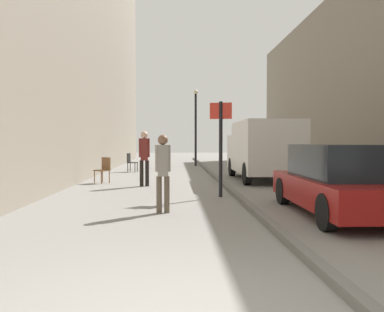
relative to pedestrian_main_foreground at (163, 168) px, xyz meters
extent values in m
plane|color=gray|center=(0.35, 6.80, -0.96)|extent=(80.00, 80.00, 0.00)
cube|color=#615F5B|center=(1.93, 6.80, -0.90)|extent=(0.16, 40.00, 0.12)
cylinder|color=brown|center=(-0.08, -0.01, -0.57)|extent=(0.12, 0.12, 0.78)
cylinder|color=brown|center=(0.08, 0.01, -0.57)|extent=(0.12, 0.12, 0.78)
cube|color=gray|center=(0.00, 0.00, 0.15)|extent=(0.23, 0.20, 0.66)
cylinder|color=gray|center=(-0.12, -0.01, 0.20)|extent=(0.09, 0.09, 0.56)
cylinder|color=gray|center=(0.12, 0.01, 0.20)|extent=(0.09, 0.09, 0.56)
sphere|color=brown|center=(0.00, 0.00, 0.59)|extent=(0.22, 0.22, 0.22)
cylinder|color=black|center=(-0.88, 5.01, -0.52)|extent=(0.13, 0.13, 0.88)
cylinder|color=black|center=(-0.70, 5.02, -0.52)|extent=(0.13, 0.13, 0.88)
cube|color=maroon|center=(-0.79, 5.02, 0.30)|extent=(0.25, 0.22, 0.75)
cylinder|color=maroon|center=(-0.92, 5.01, 0.35)|extent=(0.10, 0.10, 0.64)
cylinder|color=maroon|center=(-0.66, 5.02, 0.35)|extent=(0.10, 0.10, 0.64)
sphere|color=tan|center=(-0.79, 5.02, 0.79)|extent=(0.24, 0.24, 0.24)
cube|color=silver|center=(3.71, 6.38, 0.35)|extent=(2.09, 3.72, 1.94)
cube|color=silver|center=(3.71, 8.96, 0.11)|extent=(2.09, 1.45, 1.46)
cube|color=black|center=(3.71, 9.47, 0.43)|extent=(1.75, 0.04, 0.64)
cylinder|color=black|center=(2.76, 8.81, -0.56)|extent=(0.22, 0.80, 0.80)
cylinder|color=black|center=(4.65, 8.81, -0.56)|extent=(0.22, 0.80, 0.80)
cylinder|color=black|center=(2.76, 5.22, -0.56)|extent=(0.22, 0.80, 0.80)
cylinder|color=black|center=(4.65, 5.22, -0.56)|extent=(0.22, 0.80, 0.80)
cube|color=maroon|center=(3.66, -0.39, -0.46)|extent=(1.87, 4.23, 0.55)
cube|color=black|center=(3.66, -0.39, 0.15)|extent=(1.56, 2.55, 0.68)
cylinder|color=black|center=(2.86, 1.05, -0.64)|extent=(0.21, 0.64, 0.64)
cylinder|color=black|center=(4.50, 1.02, -0.64)|extent=(0.21, 0.64, 0.64)
cylinder|color=black|center=(2.81, -1.81, -0.64)|extent=(0.21, 0.64, 0.64)
cylinder|color=black|center=(1.50, 2.34, 0.34)|extent=(0.10, 0.10, 2.60)
cube|color=red|center=(1.50, 2.34, 1.39)|extent=(0.59, 0.15, 0.44)
cylinder|color=black|center=(1.54, 16.04, 1.29)|extent=(0.14, 0.14, 4.50)
sphere|color=beige|center=(1.54, 16.04, 3.66)|extent=(0.28, 0.28, 0.28)
cylinder|color=brown|center=(-2.39, 5.79, -0.73)|extent=(0.04, 0.04, 0.45)
cylinder|color=brown|center=(-2.68, 6.02, -0.73)|extent=(0.04, 0.04, 0.45)
cylinder|color=brown|center=(-2.15, 6.08, -0.73)|extent=(0.04, 0.04, 0.45)
cylinder|color=brown|center=(-2.44, 6.31, -0.73)|extent=(0.04, 0.04, 0.45)
cube|color=brown|center=(-2.41, 6.05, -0.49)|extent=(0.62, 0.62, 0.04)
cube|color=brown|center=(-2.29, 6.21, -0.24)|extent=(0.37, 0.31, 0.45)
cylinder|color=black|center=(-1.66, 11.52, -0.73)|extent=(0.04, 0.04, 0.45)
cylinder|color=black|center=(-1.74, 11.16, -0.73)|extent=(0.04, 0.04, 0.45)
cylinder|color=black|center=(-2.02, 11.61, -0.73)|extent=(0.04, 0.04, 0.45)
cylinder|color=black|center=(-2.11, 11.24, -0.73)|extent=(0.04, 0.04, 0.45)
cube|color=black|center=(-1.88, 11.38, -0.49)|extent=(0.53, 0.53, 0.04)
cube|color=black|center=(-2.08, 11.43, -0.24)|extent=(0.14, 0.44, 0.45)
camera|label=1|loc=(0.26, -8.20, 0.54)|focal=36.36mm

